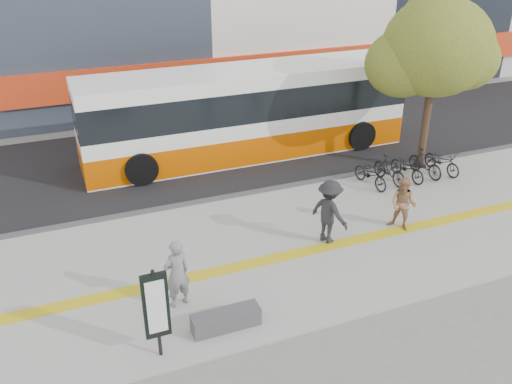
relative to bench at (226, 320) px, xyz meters
name	(u,v)px	position (x,y,z in m)	size (l,w,h in m)	color
ground	(304,277)	(2.60, 1.20, -0.30)	(120.00, 120.00, 0.00)	slate
sidewalk	(281,248)	(2.60, 2.70, -0.27)	(40.00, 7.00, 0.08)	slate
tactile_strip	(288,255)	(2.60, 2.20, -0.22)	(40.00, 0.45, 0.01)	gold
street	(205,154)	(2.60, 10.20, -0.28)	(40.00, 8.00, 0.06)	black
curb	(239,196)	(2.60, 6.20, -0.23)	(40.00, 0.25, 0.14)	#3C3C3E
bench	(226,320)	(0.00, 0.00, 0.00)	(1.60, 0.45, 0.45)	#3C3C3E
signboard	(156,307)	(-1.60, -0.31, 1.06)	(0.55, 0.10, 2.20)	black
street_tree	(434,49)	(9.78, 6.02, 4.21)	(4.40, 3.80, 6.31)	#311F16
bus	(246,115)	(4.20, 9.70, 1.36)	(12.84, 3.04, 3.42)	white
bicycle_row	(407,167)	(8.70, 5.20, 0.23)	(3.88, 1.74, 0.98)	black
seated_woman	(177,274)	(-0.80, 1.23, 0.68)	(0.66, 0.43, 1.82)	black
pedestrian_tan	(403,204)	(6.39, 2.30, 0.61)	(0.81, 0.63, 1.67)	#9D714B
pedestrian_dark	(329,212)	(4.00, 2.49, 0.75)	(1.25, 0.72, 1.94)	black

